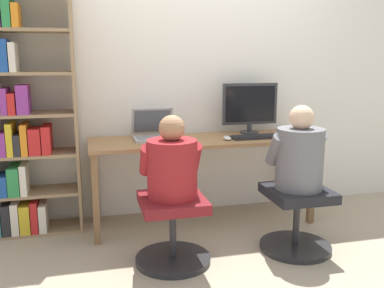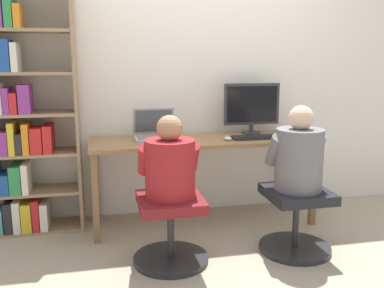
% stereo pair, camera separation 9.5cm
% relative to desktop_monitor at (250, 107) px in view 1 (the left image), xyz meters
% --- Properties ---
extents(ground_plane, '(14.00, 14.00, 0.00)m').
position_rel_desktop_monitor_xyz_m(ground_plane, '(-0.48, -0.44, -0.97)').
color(ground_plane, tan).
extents(wall_back, '(10.00, 0.05, 2.60)m').
position_rel_desktop_monitor_xyz_m(wall_back, '(-0.48, 0.20, 0.33)').
color(wall_back, white).
rests_on(wall_back, ground_plane).
extents(desk, '(1.87, 0.58, 0.73)m').
position_rel_desktop_monitor_xyz_m(desk, '(-0.48, -0.15, -0.32)').
color(desk, olive).
rests_on(desk, ground_plane).
extents(desktop_monitor, '(0.51, 0.17, 0.45)m').
position_rel_desktop_monitor_xyz_m(desktop_monitor, '(0.00, 0.00, 0.00)').
color(desktop_monitor, '#333338').
rests_on(desktop_monitor, desk).
extents(laptop, '(0.35, 0.37, 0.25)m').
position_rel_desktop_monitor_xyz_m(laptop, '(-0.87, -0.06, -0.19)').
color(laptop, '#B7B7BC').
rests_on(laptop, desk).
extents(keyboard, '(0.43, 0.15, 0.03)m').
position_rel_desktop_monitor_xyz_m(keyboard, '(-0.04, -0.25, -0.22)').
color(keyboard, '#232326').
rests_on(keyboard, desk).
extents(computer_mouse_by_keyboard, '(0.06, 0.10, 0.03)m').
position_rel_desktop_monitor_xyz_m(computer_mouse_by_keyboard, '(-0.30, -0.27, -0.22)').
color(computer_mouse_by_keyboard, silver).
rests_on(computer_mouse_by_keyboard, desk).
extents(office_chair_left, '(0.53, 0.53, 0.47)m').
position_rel_desktop_monitor_xyz_m(office_chair_left, '(0.05, -0.85, -0.71)').
color(office_chair_left, '#262628').
rests_on(office_chair_left, ground_plane).
extents(office_chair_right, '(0.53, 0.53, 0.47)m').
position_rel_desktop_monitor_xyz_m(office_chair_right, '(-0.87, -0.83, -0.71)').
color(office_chair_right, '#262628').
rests_on(office_chair_right, ground_plane).
extents(person_at_monitor, '(0.41, 0.34, 0.60)m').
position_rel_desktop_monitor_xyz_m(person_at_monitor, '(0.05, -0.84, -0.25)').
color(person_at_monitor, slate).
rests_on(person_at_monitor, office_chair_left).
extents(person_at_laptop, '(0.41, 0.34, 0.56)m').
position_rel_desktop_monitor_xyz_m(person_at_laptop, '(-0.87, -0.82, -0.27)').
color(person_at_laptop, maroon).
rests_on(person_at_laptop, office_chair_right).
extents(bookshelf, '(0.73, 0.32, 1.93)m').
position_rel_desktop_monitor_xyz_m(bookshelf, '(-1.93, -0.04, -0.08)').
color(bookshelf, '#997A56').
rests_on(bookshelf, ground_plane).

